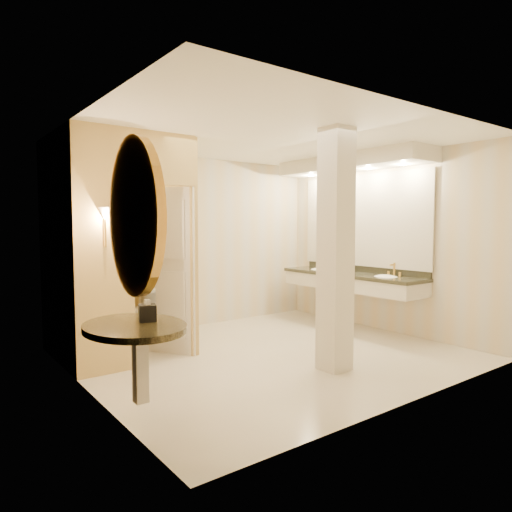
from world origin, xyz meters
The scene contains 16 objects.
floor centered at (0.00, 0.00, 0.00)m, with size 4.50×4.50×0.00m, color beige.
ceiling centered at (0.00, 0.00, 2.70)m, with size 4.50×4.50×0.00m, color white.
wall_back centered at (0.00, 2.00, 1.35)m, with size 4.50×0.02×2.70m, color beige.
wall_front centered at (0.00, -2.00, 1.35)m, with size 4.50×0.02×2.70m, color beige.
wall_left centered at (-2.25, 0.00, 1.35)m, with size 0.02×4.00×2.70m, color beige.
wall_right centered at (2.25, 0.00, 1.35)m, with size 0.02×4.00×2.70m, color beige.
toilet_closet centered at (-1.13, 0.97, 1.39)m, with size 1.50×1.55×2.70m.
wall_sconce centered at (-1.93, 0.43, 1.73)m, with size 0.14×0.14×0.42m.
vanity centered at (1.98, 0.40, 1.63)m, with size 0.75×2.65×2.09m.
console_shelf centered at (-2.21, -1.10, 1.34)m, with size 0.94×0.94×1.92m.
pillar centered at (0.19, -0.91, 1.35)m, with size 0.30×0.30×2.70m, color beige.
tissue_box centered at (-2.11, -1.05, 0.94)m, with size 0.13×0.13×0.13m, color black.
toilet centered at (-1.10, 1.34, 0.41)m, with size 0.46×0.81×0.83m, color white.
soap_bottle_a centered at (1.84, 0.79, 0.94)m, with size 0.06×0.06×0.14m, color beige.
soap_bottle_b centered at (1.87, 0.53, 0.94)m, with size 0.10×0.10×0.13m, color silver.
soap_bottle_c centered at (1.97, 0.51, 0.99)m, with size 0.08×0.09×0.22m, color #C6B28C.
Camera 1 is at (-3.57, -4.42, 1.64)m, focal length 32.00 mm.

